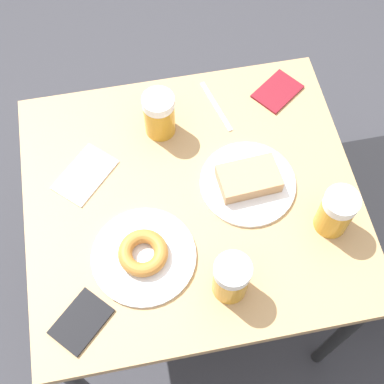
{
  "coord_description": "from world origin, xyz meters",
  "views": [
    {
      "loc": [
        0.59,
        -0.11,
        1.88
      ],
      "look_at": [
        0.0,
        0.0,
        0.73
      ],
      "focal_mm": 50.0,
      "sensor_mm": 36.0,
      "label": 1
    }
  ],
  "objects_px": {
    "beer_mug_left": "(159,115)",
    "beer_mug_center": "(231,278)",
    "passport_near_edge": "(81,321)",
    "beer_mug_right": "(336,212)",
    "fork": "(216,106)",
    "plate_with_cake": "(248,181)",
    "plate_with_donut": "(144,255)",
    "napkin_folded": "(85,175)",
    "passport_far_edge": "(277,91)"
  },
  "relations": [
    {
      "from": "plate_with_donut",
      "to": "beer_mug_left",
      "type": "height_order",
      "value": "beer_mug_left"
    },
    {
      "from": "beer_mug_left",
      "to": "beer_mug_center",
      "type": "bearing_deg",
      "value": 10.34
    },
    {
      "from": "napkin_folded",
      "to": "passport_far_edge",
      "type": "height_order",
      "value": "passport_far_edge"
    },
    {
      "from": "napkin_folded",
      "to": "passport_near_edge",
      "type": "bearing_deg",
      "value": -6.88
    },
    {
      "from": "beer_mug_right",
      "to": "passport_near_edge",
      "type": "distance_m",
      "value": 0.62
    },
    {
      "from": "beer_mug_right",
      "to": "fork",
      "type": "height_order",
      "value": "beer_mug_right"
    },
    {
      "from": "passport_near_edge",
      "to": "passport_far_edge",
      "type": "bearing_deg",
      "value": 132.02
    },
    {
      "from": "beer_mug_left",
      "to": "plate_with_cake",
      "type": "bearing_deg",
      "value": 42.4
    },
    {
      "from": "napkin_folded",
      "to": "passport_far_edge",
      "type": "bearing_deg",
      "value": 106.55
    },
    {
      "from": "beer_mug_left",
      "to": "napkin_folded",
      "type": "xyz_separation_m",
      "value": [
        0.1,
        -0.21,
        -0.06
      ]
    },
    {
      "from": "plate_with_cake",
      "to": "beer_mug_right",
      "type": "height_order",
      "value": "beer_mug_right"
    },
    {
      "from": "beer_mug_left",
      "to": "fork",
      "type": "height_order",
      "value": "beer_mug_left"
    },
    {
      "from": "beer_mug_center",
      "to": "fork",
      "type": "relative_size",
      "value": 0.76
    },
    {
      "from": "beer_mug_right",
      "to": "napkin_folded",
      "type": "bearing_deg",
      "value": -113.45
    },
    {
      "from": "beer_mug_right",
      "to": "passport_near_edge",
      "type": "height_order",
      "value": "beer_mug_right"
    },
    {
      "from": "beer_mug_left",
      "to": "beer_mug_right",
      "type": "height_order",
      "value": "same"
    },
    {
      "from": "beer_mug_center",
      "to": "napkin_folded",
      "type": "height_order",
      "value": "beer_mug_center"
    },
    {
      "from": "passport_far_edge",
      "to": "plate_with_cake",
      "type": "bearing_deg",
      "value": -29.27
    },
    {
      "from": "plate_with_donut",
      "to": "beer_mug_right",
      "type": "relative_size",
      "value": 1.87
    },
    {
      "from": "plate_with_cake",
      "to": "napkin_folded",
      "type": "relative_size",
      "value": 1.33
    },
    {
      "from": "plate_with_donut",
      "to": "napkin_folded",
      "type": "relative_size",
      "value": 1.36
    },
    {
      "from": "beer_mug_right",
      "to": "beer_mug_center",
      "type": "bearing_deg",
      "value": -68.2
    },
    {
      "from": "passport_near_edge",
      "to": "plate_with_cake",
      "type": "bearing_deg",
      "value": 121.13
    },
    {
      "from": "beer_mug_left",
      "to": "passport_near_edge",
      "type": "distance_m",
      "value": 0.54
    },
    {
      "from": "beer_mug_right",
      "to": "passport_far_edge",
      "type": "xyz_separation_m",
      "value": [
        -0.4,
        -0.02,
        -0.06
      ]
    },
    {
      "from": "beer_mug_center",
      "to": "beer_mug_right",
      "type": "relative_size",
      "value": 1.0
    },
    {
      "from": "plate_with_cake",
      "to": "beer_mug_right",
      "type": "distance_m",
      "value": 0.22
    },
    {
      "from": "plate_with_donut",
      "to": "beer_mug_right",
      "type": "distance_m",
      "value": 0.45
    },
    {
      "from": "beer_mug_center",
      "to": "passport_near_edge",
      "type": "bearing_deg",
      "value": -87.46
    },
    {
      "from": "fork",
      "to": "passport_far_edge",
      "type": "height_order",
      "value": "passport_far_edge"
    },
    {
      "from": "beer_mug_left",
      "to": "plate_with_donut",
      "type": "bearing_deg",
      "value": -15.52
    },
    {
      "from": "beer_mug_left",
      "to": "beer_mug_center",
      "type": "height_order",
      "value": "same"
    },
    {
      "from": "passport_far_edge",
      "to": "beer_mug_left",
      "type": "bearing_deg",
      "value": -79.83
    },
    {
      "from": "beer_mug_center",
      "to": "beer_mug_right",
      "type": "xyz_separation_m",
      "value": [
        -0.11,
        0.27,
        0.0
      ]
    },
    {
      "from": "beer_mug_center",
      "to": "passport_near_edge",
      "type": "height_order",
      "value": "beer_mug_center"
    },
    {
      "from": "plate_with_cake",
      "to": "beer_mug_right",
      "type": "xyz_separation_m",
      "value": [
        0.14,
        0.17,
        0.05
      ]
    },
    {
      "from": "plate_with_donut",
      "to": "napkin_folded",
      "type": "bearing_deg",
      "value": -155.16
    },
    {
      "from": "plate_with_donut",
      "to": "passport_far_edge",
      "type": "bearing_deg",
      "value": 133.32
    },
    {
      "from": "plate_with_cake",
      "to": "fork",
      "type": "distance_m",
      "value": 0.25
    },
    {
      "from": "napkin_folded",
      "to": "passport_near_edge",
      "type": "xyz_separation_m",
      "value": [
        0.37,
        -0.04,
        0.0
      ]
    },
    {
      "from": "napkin_folded",
      "to": "passport_far_edge",
      "type": "xyz_separation_m",
      "value": [
        -0.16,
        0.54,
        0.0
      ]
    },
    {
      "from": "beer_mug_left",
      "to": "passport_far_edge",
      "type": "distance_m",
      "value": 0.34
    },
    {
      "from": "passport_near_edge",
      "to": "passport_far_edge",
      "type": "relative_size",
      "value": 0.99
    },
    {
      "from": "beer_mug_right",
      "to": "passport_far_edge",
      "type": "relative_size",
      "value": 0.85
    },
    {
      "from": "napkin_folded",
      "to": "beer_mug_center",
      "type": "bearing_deg",
      "value": 39.59
    },
    {
      "from": "plate_with_donut",
      "to": "passport_near_edge",
      "type": "xyz_separation_m",
      "value": [
        0.12,
        -0.16,
        -0.01
      ]
    },
    {
      "from": "napkin_folded",
      "to": "fork",
      "type": "distance_m",
      "value": 0.39
    },
    {
      "from": "beer_mug_right",
      "to": "passport_far_edge",
      "type": "bearing_deg",
      "value": -177.12
    },
    {
      "from": "plate_with_donut",
      "to": "fork",
      "type": "bearing_deg",
      "value": 146.85
    },
    {
      "from": "plate_with_donut",
      "to": "passport_far_edge",
      "type": "distance_m",
      "value": 0.59
    }
  ]
}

